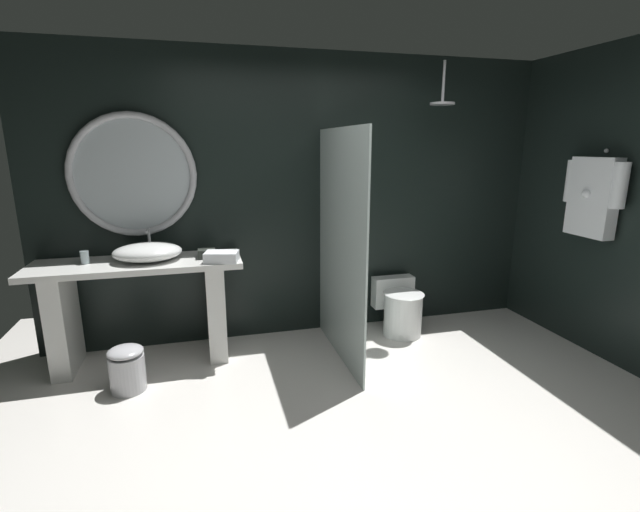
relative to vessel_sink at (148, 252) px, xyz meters
name	(u,v)px	position (x,y,z in m)	size (l,w,h in m)	color
ground_plane	(379,444)	(1.41, -1.56, -0.94)	(5.76, 5.76, 0.00)	silver
back_wall_panel	(306,198)	(1.41, 0.34, 0.36)	(4.80, 0.10, 2.60)	black
side_wall_right	(611,205)	(3.76, -0.80, 0.36)	(0.10, 2.47, 2.60)	black
vanity_counter	(141,301)	(-0.08, -0.01, -0.41)	(1.64, 0.56, 0.87)	silver
vessel_sink	(148,252)	(0.00, 0.00, 0.00)	(0.54, 0.44, 0.24)	white
tumbler_cup	(85,257)	(-0.47, 0.03, -0.02)	(0.06, 0.06, 0.11)	silver
tissue_box	(207,253)	(0.46, -0.02, -0.04)	(0.14, 0.13, 0.07)	#282D28
round_wall_mirror	(133,175)	(-0.08, 0.25, 0.60)	(1.02, 0.06, 1.02)	#B7B7BC
shower_glass_panel	(340,248)	(1.54, -0.33, 0.02)	(0.02, 1.24, 1.92)	silver
rain_shower_head	(442,100)	(2.56, -0.04, 1.23)	(0.22, 0.22, 0.37)	#B7B7BC
hanging_bathrobe	(593,194)	(3.62, -0.74, 0.44)	(0.20, 0.58, 0.73)	#B7B7BC
toilet	(400,308)	(2.25, -0.02, -0.69)	(0.41, 0.53, 0.51)	white
waste_bin	(127,368)	(-0.16, -0.48, -0.77)	(0.26, 0.26, 0.35)	#B7B7BC
folded_hand_towel	(222,257)	(0.58, -0.19, -0.03)	(0.26, 0.18, 0.08)	white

